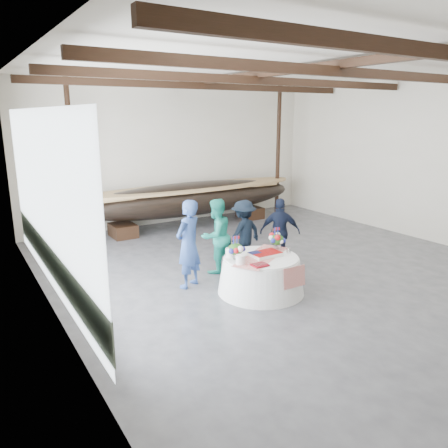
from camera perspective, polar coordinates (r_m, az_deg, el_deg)
floor at (r=10.03m, az=9.19°, el=-6.43°), size 10.00×12.00×0.01m
wall_back at (r=14.49m, az=-6.38°, el=9.15°), size 10.00×0.02×4.50m
wall_left at (r=7.23m, az=-21.51°, el=3.24°), size 0.02×12.00×4.50m
wall_right at (r=13.33m, az=26.18°, el=7.36°), size 0.02×12.00×4.50m
ceiling at (r=9.45m, az=10.32°, el=20.04°), size 10.00×12.00×0.01m
pavilion_structure at (r=10.07m, az=6.79°, el=16.95°), size 9.80×11.76×4.50m
open_bay at (r=8.29m, az=-22.22°, el=1.46°), size 0.03×7.00×3.20m
longboat_display at (r=13.84m, az=-4.29°, el=3.35°), size 7.59×1.52×1.42m
banquet_table at (r=8.85m, az=4.85°, el=-6.57°), size 1.74×1.74×0.75m
tabletop_items at (r=8.76m, az=4.28°, el=-3.15°), size 1.66×1.29×0.40m
guest_woman_blue at (r=8.95m, az=-4.68°, el=-2.61°), size 0.80×0.69×1.84m
guest_woman_teal at (r=9.79m, az=-1.06°, el=-1.56°), size 0.95×0.82×1.69m
guest_man_left at (r=10.26m, az=2.57°, el=-1.18°), size 1.10×0.75×1.57m
guest_man_right at (r=10.39m, az=7.32°, el=-1.00°), size 0.99×0.87×1.60m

